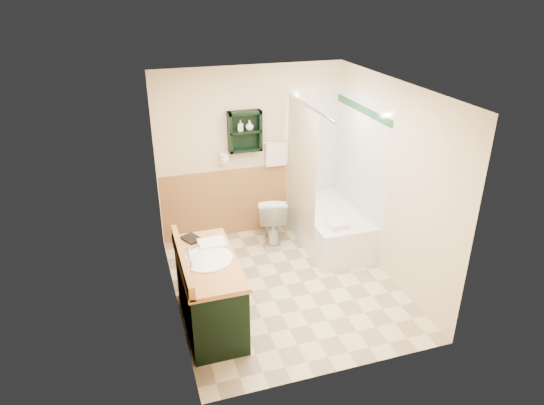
{
  "coord_description": "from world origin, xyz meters",
  "views": [
    {
      "loc": [
        -1.65,
        -4.65,
        3.42
      ],
      "look_at": [
        -0.11,
        0.2,
        1.04
      ],
      "focal_mm": 32.0,
      "sensor_mm": 36.0,
      "label": 1
    }
  ],
  "objects_px": {
    "soap_bottle_a": "(241,128)",
    "toilet": "(271,218)",
    "bathtub": "(329,226)",
    "hair_dryer": "(224,158)",
    "vanity_book": "(184,233)",
    "wall_shelf": "(245,131)",
    "vanity": "(210,292)",
    "soap_bottle_b": "(250,126)"
  },
  "relations": [
    {
      "from": "hair_dryer",
      "to": "soap_bottle_b",
      "type": "relative_size",
      "value": 1.82
    },
    {
      "from": "toilet",
      "to": "soap_bottle_b",
      "type": "bearing_deg",
      "value": -36.0
    },
    {
      "from": "bathtub",
      "to": "hair_dryer",
      "type": "bearing_deg",
      "value": 155.34
    },
    {
      "from": "hair_dryer",
      "to": "bathtub",
      "type": "height_order",
      "value": "hair_dryer"
    },
    {
      "from": "soap_bottle_b",
      "to": "toilet",
      "type": "bearing_deg",
      "value": -49.15
    },
    {
      "from": "wall_shelf",
      "to": "vanity_book",
      "type": "bearing_deg",
      "value": -127.14
    },
    {
      "from": "hair_dryer",
      "to": "soap_bottle_b",
      "type": "xyz_separation_m",
      "value": [
        0.36,
        -0.03,
        0.42
      ]
    },
    {
      "from": "soap_bottle_a",
      "to": "toilet",
      "type": "bearing_deg",
      "value": -36.62
    },
    {
      "from": "vanity_book",
      "to": "wall_shelf",
      "type": "bearing_deg",
      "value": 25.44
    },
    {
      "from": "wall_shelf",
      "to": "bathtub",
      "type": "xyz_separation_m",
      "value": [
        1.03,
        -0.58,
        -1.29
      ]
    },
    {
      "from": "bathtub",
      "to": "toilet",
      "type": "distance_m",
      "value": 0.81
    },
    {
      "from": "hair_dryer",
      "to": "vanity",
      "type": "distance_m",
      "value": 2.11
    },
    {
      "from": "bathtub",
      "to": "vanity_book",
      "type": "xyz_separation_m",
      "value": [
        -2.08,
        -0.82,
        0.65
      ]
    },
    {
      "from": "wall_shelf",
      "to": "vanity",
      "type": "xyz_separation_m",
      "value": [
        -0.89,
        -1.83,
        -1.15
      ]
    },
    {
      "from": "hair_dryer",
      "to": "wall_shelf",
      "type": "bearing_deg",
      "value": -4.76
    },
    {
      "from": "soap_bottle_a",
      "to": "soap_bottle_b",
      "type": "relative_size",
      "value": 1.08
    },
    {
      "from": "toilet",
      "to": "soap_bottle_b",
      "type": "xyz_separation_m",
      "value": [
        -0.22,
        0.26,
        1.27
      ]
    },
    {
      "from": "hair_dryer",
      "to": "vanity",
      "type": "bearing_deg",
      "value": -107.77
    },
    {
      "from": "toilet",
      "to": "soap_bottle_b",
      "type": "height_order",
      "value": "soap_bottle_b"
    },
    {
      "from": "vanity",
      "to": "soap_bottle_b",
      "type": "relative_size",
      "value": 9.57
    },
    {
      "from": "vanity",
      "to": "toilet",
      "type": "height_order",
      "value": "vanity"
    },
    {
      "from": "vanity",
      "to": "soap_bottle_b",
      "type": "distance_m",
      "value": 2.39
    },
    {
      "from": "hair_dryer",
      "to": "soap_bottle_a",
      "type": "bearing_deg",
      "value": -7.08
    },
    {
      "from": "bathtub",
      "to": "soap_bottle_a",
      "type": "height_order",
      "value": "soap_bottle_a"
    },
    {
      "from": "vanity_book",
      "to": "soap_bottle_a",
      "type": "bearing_deg",
      "value": 26.9
    },
    {
      "from": "vanity_book",
      "to": "soap_bottle_a",
      "type": "relative_size",
      "value": 1.56
    },
    {
      "from": "vanity_book",
      "to": "soap_bottle_b",
      "type": "xyz_separation_m",
      "value": [
        1.12,
        1.39,
        0.7
      ]
    },
    {
      "from": "bathtub",
      "to": "toilet",
      "type": "relative_size",
      "value": 2.15
    },
    {
      "from": "wall_shelf",
      "to": "vanity",
      "type": "height_order",
      "value": "wall_shelf"
    },
    {
      "from": "vanity_book",
      "to": "soap_bottle_a",
      "type": "distance_m",
      "value": 1.85
    },
    {
      "from": "bathtub",
      "to": "toilet",
      "type": "bearing_deg",
      "value": 156.43
    },
    {
      "from": "wall_shelf",
      "to": "hair_dryer",
      "type": "bearing_deg",
      "value": 175.24
    },
    {
      "from": "bathtub",
      "to": "vanity_book",
      "type": "bearing_deg",
      "value": -158.62
    },
    {
      "from": "vanity",
      "to": "bathtub",
      "type": "bearing_deg",
      "value": 33.04
    },
    {
      "from": "bathtub",
      "to": "toilet",
      "type": "xyz_separation_m",
      "value": [
        -0.74,
        0.32,
        0.08
      ]
    },
    {
      "from": "bathtub",
      "to": "soap_bottle_b",
      "type": "bearing_deg",
      "value": 148.96
    },
    {
      "from": "toilet",
      "to": "bathtub",
      "type": "bearing_deg",
      "value": 169.58
    },
    {
      "from": "vanity",
      "to": "bathtub",
      "type": "xyz_separation_m",
      "value": [
        1.92,
        1.25,
        -0.14
      ]
    },
    {
      "from": "toilet",
      "to": "soap_bottle_b",
      "type": "distance_m",
      "value": 1.32
    },
    {
      "from": "vanity_book",
      "to": "soap_bottle_b",
      "type": "relative_size",
      "value": 1.68
    },
    {
      "from": "soap_bottle_a",
      "to": "soap_bottle_b",
      "type": "height_order",
      "value": "soap_bottle_b"
    },
    {
      "from": "vanity_book",
      "to": "hair_dryer",
      "type": "bearing_deg",
      "value": 34.5
    }
  ]
}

